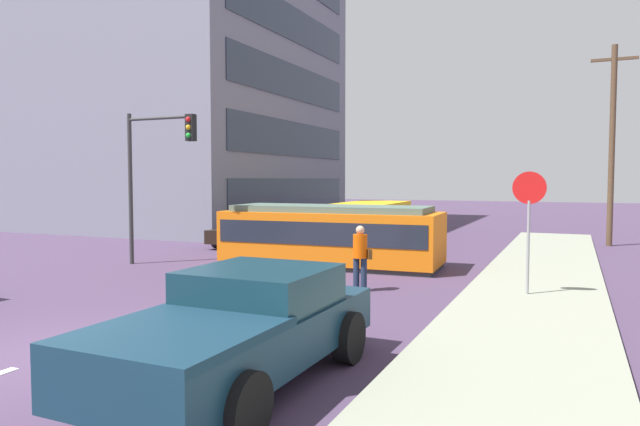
% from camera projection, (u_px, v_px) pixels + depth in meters
% --- Properties ---
extents(ground_plane, '(120.00, 120.00, 0.00)m').
position_uv_depth(ground_plane, '(314.00, 267.00, 18.46)').
color(ground_plane, '#46344F').
extents(sidewalk_curb_right, '(3.20, 36.00, 0.14)m').
position_uv_depth(sidewalk_curb_right, '(529.00, 311.00, 12.05)').
color(sidewalk_curb_right, gray).
rests_on(sidewalk_curb_right, ground).
extents(lane_stripe_1, '(0.16, 2.40, 0.01)m').
position_uv_depth(lane_stripe_1, '(143.00, 325.00, 11.16)').
color(lane_stripe_1, silver).
rests_on(lane_stripe_1, ground).
extents(lane_stripe_2, '(0.16, 2.40, 0.01)m').
position_uv_depth(lane_stripe_2, '(250.00, 289.00, 14.81)').
color(lane_stripe_2, silver).
rests_on(lane_stripe_2, ground).
extents(lane_stripe_3, '(0.16, 2.40, 0.01)m').
position_uv_depth(lane_stripe_3, '(378.00, 246.00, 24.49)').
color(lane_stripe_3, silver).
rests_on(lane_stripe_3, ground).
extents(lane_stripe_4, '(0.16, 2.40, 0.01)m').
position_uv_depth(lane_stripe_4, '(414.00, 233.00, 29.97)').
color(lane_stripe_4, silver).
rests_on(lane_stripe_4, ground).
extents(corner_building, '(15.36, 16.12, 19.20)m').
position_uv_depth(corner_building, '(182.00, 69.00, 35.28)').
color(corner_building, slate).
rests_on(corner_building, ground).
extents(streetcar_tram, '(7.25, 2.86, 1.98)m').
position_uv_depth(streetcar_tram, '(331.00, 235.00, 18.82)').
color(streetcar_tram, orange).
rests_on(streetcar_tram, ground).
extents(city_bus, '(2.67, 6.07, 1.77)m').
position_uv_depth(city_bus, '(368.00, 219.00, 26.10)').
color(city_bus, gold).
rests_on(city_bus, ground).
extents(pedestrian_crossing, '(0.50, 0.36, 1.67)m').
position_uv_depth(pedestrian_crossing, '(360.00, 254.00, 14.48)').
color(pedestrian_crossing, '#1B273D').
rests_on(pedestrian_crossing, ground).
extents(pickup_truck_parked, '(2.33, 5.02, 1.55)m').
position_uv_depth(pickup_truck_parked, '(242.00, 327.00, 7.91)').
color(pickup_truck_parked, '#132F41').
rests_on(pickup_truck_parked, ground).
extents(parked_sedan_mid, '(2.09, 4.61, 1.19)m').
position_uv_depth(parked_sedan_mid, '(251.00, 231.00, 24.64)').
color(parked_sedan_mid, black).
rests_on(parked_sedan_mid, ground).
extents(parked_sedan_far, '(1.99, 4.02, 1.19)m').
position_uv_depth(parked_sedan_far, '(308.00, 221.00, 30.56)').
color(parked_sedan_far, silver).
rests_on(parked_sedan_far, ground).
extents(stop_sign, '(0.76, 0.07, 2.88)m').
position_uv_depth(stop_sign, '(529.00, 207.00, 13.38)').
color(stop_sign, gray).
rests_on(stop_sign, sidewalk_curb_right).
extents(traffic_light_mast, '(2.69, 0.33, 5.01)m').
position_uv_depth(traffic_light_mast, '(155.00, 159.00, 18.63)').
color(traffic_light_mast, '#333333').
rests_on(traffic_light_mast, ground).
extents(utility_pole_mid, '(1.80, 0.24, 8.45)m').
position_uv_depth(utility_pole_mid, '(612.00, 142.00, 24.15)').
color(utility_pole_mid, brown).
rests_on(utility_pole_mid, ground).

